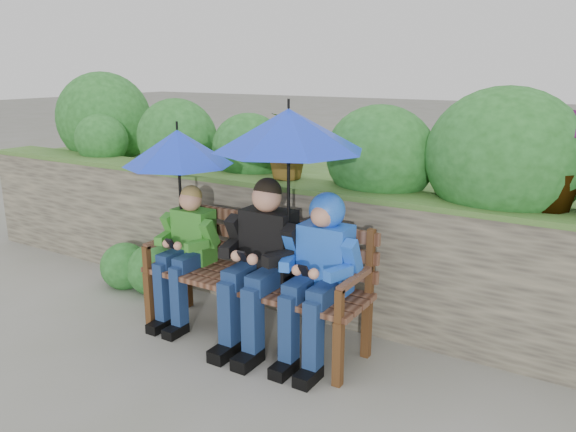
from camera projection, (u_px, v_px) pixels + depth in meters
The scene contains 8 objects.
ground at pixel (280, 352), 3.88m from camera, with size 60.00×60.00×0.00m, color slate.
garden_backdrop at pixel (377, 212), 5.02m from camera, with size 8.00×2.86×1.89m.
park_bench at pixel (258, 270), 3.98m from camera, with size 1.70×0.50×0.90m.
boy_left at pixel (186, 247), 4.20m from camera, with size 0.45×0.53×1.06m.
boy_middle at pixel (260, 257), 3.83m from camera, with size 0.55×0.64×1.18m.
boy_right at pixel (319, 265), 3.61m from camera, with size 0.51×0.61×1.13m.
umbrella_left at pixel (178, 148), 4.09m from camera, with size 0.81×0.81×0.85m.
umbrella_right at pixel (289, 130), 3.58m from camera, with size 1.00×1.00×1.01m.
Camera 1 is at (1.88, -2.96, 1.91)m, focal length 35.00 mm.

